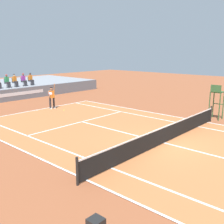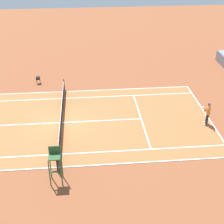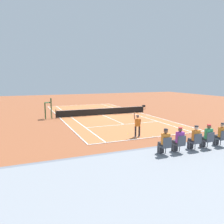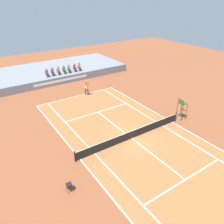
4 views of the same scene
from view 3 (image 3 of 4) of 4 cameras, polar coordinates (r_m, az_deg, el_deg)
ground_plane at (r=29.00m, az=-2.35°, el=-0.83°), size 80.00×80.00×0.00m
court at (r=29.00m, az=-2.35°, el=-0.81°), size 11.08×23.88×0.03m
net at (r=28.92m, az=-2.35°, el=0.19°), size 11.98×0.10×1.07m
barrier_wall at (r=14.35m, az=22.45°, el=-8.87°), size 24.26×0.25×1.16m
spectator_seated_2 at (r=13.17m, az=25.86°, el=-5.25°), size 0.44×0.60×1.26m
spectator_seated_3 at (r=12.51m, az=23.01°, el=-5.77°), size 0.44×0.60×1.26m
spectator_seated_4 at (r=11.95m, az=20.24°, el=-6.27°), size 0.44×0.60×1.26m
spectator_seated_5 at (r=11.33m, az=16.57°, el=-6.90°), size 0.44×0.60×1.26m
spectator_seated_6 at (r=10.84m, az=13.16°, el=-7.45°), size 0.44×0.60×1.26m
tennis_player at (r=18.11m, az=6.50°, el=-3.37°), size 0.82×0.61×2.08m
tennis_ball at (r=19.28m, az=4.06°, el=-5.53°), size 0.07×0.07×0.07m
umpire_chair at (r=27.24m, az=-15.79°, el=1.55°), size 0.77×0.77×2.44m
ball_hopper at (r=34.50m, az=8.07°, el=1.54°), size 0.36×0.36×0.70m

